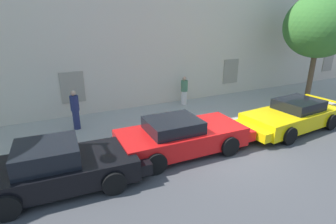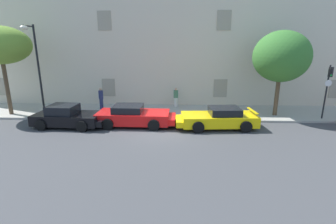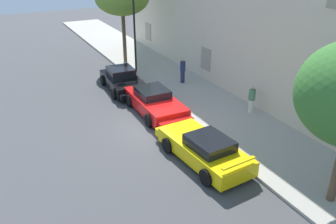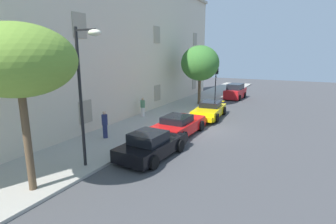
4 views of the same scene
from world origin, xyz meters
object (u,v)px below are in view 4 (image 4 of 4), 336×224
(sportscar_red_lead, at_px, (153,144))
(pedestrian_admiring, at_px, (105,124))
(tree_near_kerb, at_px, (18,61))
(sportscar_white_middle, at_px, (209,111))
(pedestrian_strolling, at_px, (143,107))
(street_lamp, at_px, (86,75))
(sportscar_yellow_flank, at_px, (180,125))
(tree_midblock, at_px, (200,63))
(traffic_light, at_px, (216,78))
(hatchback_parked, at_px, (235,92))

(sportscar_red_lead, xyz_separation_m, pedestrian_admiring, (0.83, 3.98, 0.41))
(tree_near_kerb, distance_m, pedestrian_admiring, 7.71)
(sportscar_white_middle, bearing_deg, pedestrian_strolling, 118.07)
(tree_near_kerb, xyz_separation_m, street_lamp, (2.64, -0.57, -0.65))
(sportscar_yellow_flank, distance_m, street_lamp, 8.15)
(tree_midblock, distance_m, traffic_light, 3.51)
(sportscar_white_middle, bearing_deg, hatchback_parked, 1.74)
(hatchback_parked, xyz_separation_m, tree_midblock, (-5.94, 2.33, 3.51))
(sportscar_white_middle, relative_size, pedestrian_admiring, 3.03)
(sportscar_yellow_flank, height_order, hatchback_parked, hatchback_parked)
(sportscar_yellow_flank, xyz_separation_m, hatchback_parked, (15.80, 0.06, 0.21))
(hatchback_parked, relative_size, pedestrian_admiring, 2.31)
(sportscar_white_middle, height_order, street_lamp, street_lamp)
(sportscar_white_middle, distance_m, tree_near_kerb, 15.69)
(sportscar_yellow_flank, xyz_separation_m, tree_midblock, (9.86, 2.39, 3.72))
(sportscar_white_middle, xyz_separation_m, tree_near_kerb, (-14.88, 2.16, 4.49))
(hatchback_parked, distance_m, tree_midblock, 7.29)
(hatchback_parked, xyz_separation_m, street_lamp, (-22.86, 1.27, 3.62))
(tree_midblock, relative_size, street_lamp, 0.95)
(sportscar_red_lead, distance_m, pedestrian_admiring, 4.09)
(tree_near_kerb, height_order, traffic_light, tree_near_kerb)
(tree_near_kerb, relative_size, tree_midblock, 1.05)
(sportscar_white_middle, xyz_separation_m, pedestrian_admiring, (-8.56, 3.89, 0.42))
(sportscar_white_middle, distance_m, hatchback_parked, 10.64)
(street_lamp, distance_m, pedestrian_strolling, 10.76)
(traffic_light, bearing_deg, sportscar_white_middle, -166.84)
(hatchback_parked, distance_m, tree_near_kerb, 25.93)
(hatchback_parked, bearing_deg, sportscar_yellow_flank, -179.78)
(tree_near_kerb, relative_size, street_lamp, 0.99)
(hatchback_parked, xyz_separation_m, pedestrian_admiring, (-19.19, 3.57, 0.20))
(hatchback_parked, relative_size, tree_near_kerb, 0.63)
(sportscar_red_lead, distance_m, sportscar_white_middle, 9.39)
(sportscar_red_lead, height_order, hatchback_parked, hatchback_parked)
(pedestrian_admiring, bearing_deg, pedestrian_strolling, 9.70)
(sportscar_white_middle, height_order, hatchback_parked, hatchback_parked)
(sportscar_red_lead, relative_size, tree_midblock, 0.79)
(tree_near_kerb, bearing_deg, pedestrian_admiring, 15.29)
(street_lamp, bearing_deg, sportscar_white_middle, -7.42)
(sportscar_white_middle, bearing_deg, pedestrian_admiring, 155.57)
(sportscar_yellow_flank, bearing_deg, street_lamp, 169.34)
(hatchback_parked, xyz_separation_m, traffic_light, (-2.98, 1.47, 1.84))
(sportscar_yellow_flank, height_order, street_lamp, street_lamp)
(tree_near_kerb, xyz_separation_m, tree_midblock, (19.57, 0.49, -0.75))
(pedestrian_strolling, bearing_deg, pedestrian_admiring, -170.30)
(tree_midblock, bearing_deg, sportscar_yellow_flank, -166.36)
(sportscar_red_lead, relative_size, tree_near_kerb, 0.75)
(traffic_light, xyz_separation_m, street_lamp, (-19.89, -0.20, 1.78))
(street_lamp, distance_m, pedestrian_admiring, 5.52)
(tree_near_kerb, height_order, pedestrian_admiring, tree_near_kerb)
(sportscar_yellow_flank, xyz_separation_m, pedestrian_admiring, (-3.39, 3.63, 0.41))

